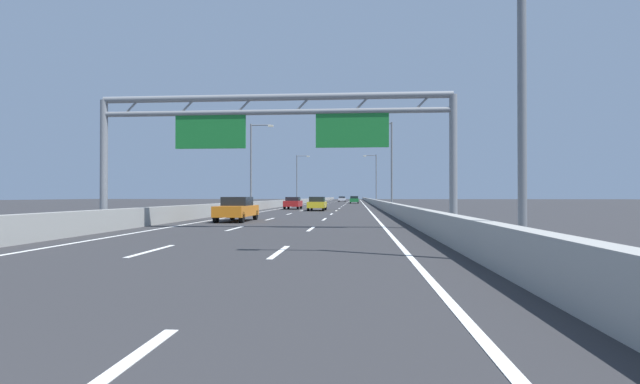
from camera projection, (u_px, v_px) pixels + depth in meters
name	position (u px, v px, depth m)	size (l,w,h in m)	color
ground_plane	(338.00, 203.00, 100.22)	(260.00, 260.00, 0.00)	#2D2D30
lane_dash_left_1	(152.00, 251.00, 13.13)	(0.16, 3.00, 0.01)	white
lane_dash_left_2	(235.00, 229.00, 22.10)	(0.16, 3.00, 0.01)	white
lane_dash_left_3	(270.00, 219.00, 31.07)	(0.16, 3.00, 0.01)	white
lane_dash_left_4	(289.00, 214.00, 40.04)	(0.16, 3.00, 0.01)	white
lane_dash_left_5	(302.00, 211.00, 49.02)	(0.16, 3.00, 0.01)	white
lane_dash_left_6	(310.00, 208.00, 57.99)	(0.16, 3.00, 0.01)	white
lane_dash_left_7	(316.00, 207.00, 66.96)	(0.16, 3.00, 0.01)	white
lane_dash_left_8	(321.00, 205.00, 75.93)	(0.16, 3.00, 0.01)	white
lane_dash_left_9	(325.00, 204.00, 84.91)	(0.16, 3.00, 0.01)	white
lane_dash_left_10	(328.00, 204.00, 93.88)	(0.16, 3.00, 0.01)	white
lane_dash_left_11	(330.00, 203.00, 102.85)	(0.16, 3.00, 0.01)	white
lane_dash_left_12	(332.00, 202.00, 111.82)	(0.16, 3.00, 0.01)	white
lane_dash_left_13	(334.00, 202.00, 120.80)	(0.16, 3.00, 0.01)	white
lane_dash_left_14	(336.00, 201.00, 129.77)	(0.16, 3.00, 0.01)	white
lane_dash_left_15	(337.00, 201.00, 138.74)	(0.16, 3.00, 0.01)	white
lane_dash_left_16	(338.00, 201.00, 147.72)	(0.16, 3.00, 0.01)	white
lane_dash_left_17	(339.00, 201.00, 156.69)	(0.16, 3.00, 0.01)	white
lane_dash_right_0	(100.00, 382.00, 3.87)	(0.16, 3.00, 0.01)	white
lane_dash_right_1	(279.00, 252.00, 12.85)	(0.16, 3.00, 0.01)	white
lane_dash_right_2	(311.00, 229.00, 21.82)	(0.16, 3.00, 0.01)	white
lane_dash_right_3	(324.00, 219.00, 30.79)	(0.16, 3.00, 0.01)	white
lane_dash_right_4	(332.00, 214.00, 39.76)	(0.16, 3.00, 0.01)	white
lane_dash_right_5	(336.00, 211.00, 48.74)	(0.16, 3.00, 0.01)	white
lane_dash_right_6	(339.00, 208.00, 57.71)	(0.16, 3.00, 0.01)	white
lane_dash_right_7	(342.00, 207.00, 66.68)	(0.16, 3.00, 0.01)	white
lane_dash_right_8	(343.00, 205.00, 75.66)	(0.16, 3.00, 0.01)	white
lane_dash_right_9	(345.00, 204.00, 84.63)	(0.16, 3.00, 0.01)	white
lane_dash_right_10	(346.00, 204.00, 93.60)	(0.16, 3.00, 0.01)	white
lane_dash_right_11	(347.00, 203.00, 102.57)	(0.16, 3.00, 0.01)	white
lane_dash_right_12	(348.00, 202.00, 111.55)	(0.16, 3.00, 0.01)	white
lane_dash_right_13	(348.00, 202.00, 120.52)	(0.16, 3.00, 0.01)	white
lane_dash_right_14	(349.00, 201.00, 129.49)	(0.16, 3.00, 0.01)	white
lane_dash_right_15	(349.00, 201.00, 138.46)	(0.16, 3.00, 0.01)	white
lane_dash_right_16	(350.00, 201.00, 147.44)	(0.16, 3.00, 0.01)	white
lane_dash_right_17	(350.00, 201.00, 156.41)	(0.16, 3.00, 0.01)	white
edge_line_left	(308.00, 204.00, 88.66)	(0.16, 176.00, 0.01)	white
edge_line_right	(364.00, 204.00, 87.85)	(0.16, 176.00, 0.01)	white
barrier_left	(311.00, 200.00, 110.73)	(0.45, 220.00, 0.95)	#9E9E99
barrier_right	(369.00, 200.00, 109.66)	(0.45, 220.00, 0.95)	#9E9E99
sign_gantry	(275.00, 126.00, 22.19)	(17.03, 0.36, 6.36)	gray
streetlamp_right_near	(511.00, 28.00, 10.82)	(2.58, 0.28, 9.50)	slate
streetlamp_left_mid	(253.00, 161.00, 51.82)	(2.58, 0.28, 9.50)	slate
streetlamp_right_mid	(390.00, 160.00, 50.67)	(2.58, 0.28, 9.50)	slate
streetlamp_left_far	(298.00, 176.00, 91.67)	(2.58, 0.28, 9.50)	slate
streetlamp_right_far	(375.00, 176.00, 90.51)	(2.58, 0.28, 9.50)	slate
red_car	(293.00, 203.00, 54.84)	(1.75, 4.15, 1.42)	red
white_car	(342.00, 199.00, 126.37)	(1.88, 4.64, 1.42)	silver
yellow_car	(317.00, 204.00, 49.21)	(1.74, 4.69, 1.45)	yellow
green_car	(354.00, 200.00, 95.87)	(1.78, 4.28, 1.51)	#1E7A38
orange_car	(237.00, 209.00, 28.61)	(1.73, 4.69, 1.48)	orange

